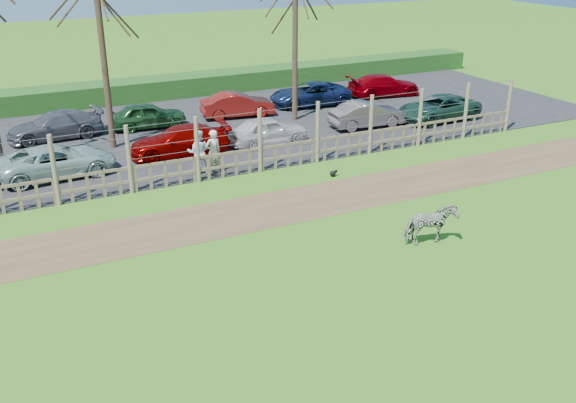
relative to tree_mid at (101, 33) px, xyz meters
name	(u,v)px	position (x,y,z in m)	size (l,w,h in m)	color
ground	(295,278)	(2.00, -13.50, -4.87)	(120.00, 120.00, 0.00)	#54982B
dirt_strip	(234,216)	(2.00, -9.00, -4.86)	(34.00, 2.80, 0.01)	brown
asphalt	(153,135)	(2.00, 1.00, -4.85)	(44.00, 13.00, 0.04)	#232326
hedge	(118,92)	(2.00, 8.00, -4.32)	(46.00, 2.00, 1.10)	#1E4716
fence	(198,161)	(2.00, -5.50, -4.06)	(30.16, 0.16, 2.50)	brown
tree_mid	(101,33)	(0.00, 0.00, 0.00)	(4.80, 4.80, 6.83)	#3D2B1E
tree_right	(295,10)	(9.00, 0.50, 0.37)	(4.80, 4.80, 7.35)	#3D2B1E
zebra	(430,225)	(6.47, -13.46, -4.23)	(0.69, 1.51, 1.27)	gray
visitor_a	(213,152)	(2.79, -4.98, -3.96)	(0.63, 0.41, 1.72)	beige
visitor_b	(198,152)	(2.27, -4.75, -3.96)	(0.84, 0.65, 1.72)	silver
crow	(333,173)	(6.77, -7.20, -4.74)	(0.31, 0.23, 0.25)	black
car_2	(57,161)	(-2.62, -2.68, -4.23)	(1.99, 4.32, 1.20)	#AAC5B7
car_3	(180,141)	(2.29, -2.28, -4.23)	(1.68, 4.13, 1.20)	#880201
car_4	(268,130)	(6.19, -2.50, -4.23)	(1.42, 3.52, 1.20)	white
car_5	(367,115)	(11.50, -2.17, -4.23)	(1.27, 3.64, 1.20)	#655859
car_6	(438,108)	(15.24, -2.70, -4.23)	(1.99, 4.32, 1.20)	#234534
car_9	(55,126)	(-2.02, 2.37, -4.23)	(1.68, 4.13, 1.20)	#5B585F
car_10	(148,115)	(2.15, 2.24, -4.23)	(1.42, 3.52, 1.20)	#225024
car_11	(238,105)	(6.67, 2.22, -4.23)	(1.27, 3.64, 1.20)	maroon
car_12	(310,94)	(10.99, 2.65, -4.23)	(1.99, 4.32, 1.20)	#152149
car_13	(384,85)	(15.70, 2.70, -4.23)	(1.68, 4.13, 1.20)	#8F0007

